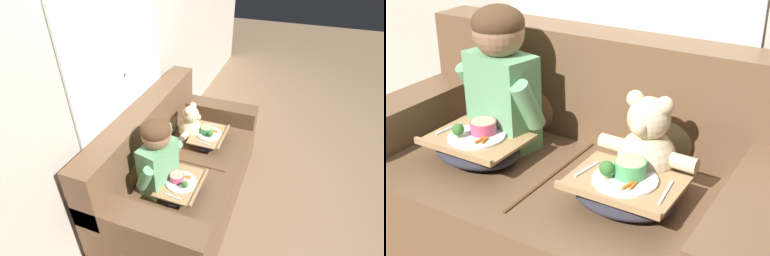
% 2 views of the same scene
% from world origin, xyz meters
% --- Properties ---
extents(ground_plane, '(14.00, 14.00, 0.00)m').
position_xyz_m(ground_plane, '(0.00, 0.00, 0.00)').
color(ground_plane, '#8E7051').
extents(wall_back_with_window, '(8.00, 0.08, 2.60)m').
position_xyz_m(wall_back_with_window, '(0.00, 0.58, 1.30)').
color(wall_back_with_window, '#BCB2A3').
rests_on(wall_back_with_window, ground_plane).
extents(couch, '(1.88, 1.00, 0.98)m').
position_xyz_m(couch, '(0.00, 0.07, 0.35)').
color(couch, brown).
rests_on(couch, ground_plane).
extents(throw_pillow_behind_child, '(0.35, 0.17, 0.36)m').
position_xyz_m(throw_pillow_behind_child, '(-0.36, 0.32, 0.63)').
color(throw_pillow_behind_child, '#B2754C').
rests_on(throw_pillow_behind_child, couch).
extents(throw_pillow_behind_teddy, '(0.32, 0.15, 0.33)m').
position_xyz_m(throw_pillow_behind_teddy, '(0.36, 0.32, 0.63)').
color(throw_pillow_behind_teddy, tan).
rests_on(throw_pillow_behind_teddy, couch).
extents(child_figure, '(0.48, 0.27, 0.65)m').
position_xyz_m(child_figure, '(-0.36, 0.08, 0.83)').
color(child_figure, '#66A370').
rests_on(child_figure, couch).
extents(teddy_bear, '(0.42, 0.29, 0.39)m').
position_xyz_m(teddy_bear, '(0.36, 0.07, 0.63)').
color(teddy_bear, beige).
rests_on(teddy_bear, couch).
extents(lap_tray_child, '(0.42, 0.33, 0.18)m').
position_xyz_m(lap_tray_child, '(-0.36, -0.11, 0.53)').
color(lap_tray_child, '#2D2D38').
rests_on(lap_tray_child, child_figure).
extents(lap_tray_teddy, '(0.42, 0.32, 0.19)m').
position_xyz_m(lap_tray_teddy, '(0.36, -0.11, 0.53)').
color(lap_tray_teddy, '#2D2D38').
rests_on(lap_tray_teddy, teddy_bear).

